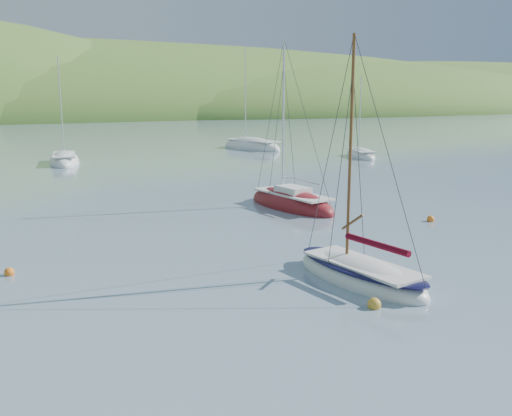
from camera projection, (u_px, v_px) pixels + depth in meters
name	position (u px, v px, depth m)	size (l,w,h in m)	color
ground	(318.00, 331.00, 16.99)	(700.00, 700.00, 0.00)	slate
daysailer_white	(360.00, 275.00, 21.51)	(3.44, 6.64, 9.72)	white
sloop_red	(291.00, 204.00, 34.89)	(3.90, 7.70, 10.88)	maroon
distant_sloop_a	(64.00, 162.00, 55.76)	(3.58, 8.08, 11.18)	white
distant_sloop_b	(252.00, 147.00, 69.45)	(6.11, 9.94, 13.37)	white
distant_sloop_d	(361.00, 156.00, 61.02)	(4.04, 6.97, 9.40)	white
mooring_buoys	(308.00, 261.00, 23.55)	(21.69, 9.76, 0.46)	gold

